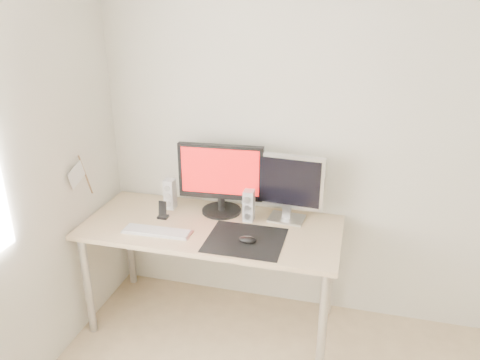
{
  "coord_description": "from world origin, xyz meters",
  "views": [
    {
      "loc": [
        -0.1,
        -1.09,
        2.08
      ],
      "look_at": [
        -0.77,
        1.49,
        1.01
      ],
      "focal_mm": 35.0,
      "sensor_mm": 36.0,
      "label": 1
    }
  ],
  "objects_px": {
    "speaker_right": "(249,206)",
    "second_monitor": "(288,185)",
    "speaker_left": "(170,194)",
    "keyboard": "(157,231)",
    "mouse": "(247,240)",
    "desk": "(212,236)",
    "phone_dock": "(163,213)",
    "main_monitor": "(221,176)"
  },
  "relations": [
    {
      "from": "speaker_right",
      "to": "second_monitor",
      "type": "bearing_deg",
      "value": 16.76
    },
    {
      "from": "speaker_left",
      "to": "speaker_right",
      "type": "relative_size",
      "value": 1.0
    },
    {
      "from": "speaker_left",
      "to": "keyboard",
      "type": "relative_size",
      "value": 0.49
    },
    {
      "from": "keyboard",
      "to": "speaker_right",
      "type": "bearing_deg",
      "value": 31.0
    },
    {
      "from": "mouse",
      "to": "desk",
      "type": "height_order",
      "value": "mouse"
    },
    {
      "from": "speaker_left",
      "to": "phone_dock",
      "type": "height_order",
      "value": "speaker_left"
    },
    {
      "from": "desk",
      "to": "phone_dock",
      "type": "height_order",
      "value": "phone_dock"
    },
    {
      "from": "speaker_right",
      "to": "mouse",
      "type": "bearing_deg",
      "value": -77.94
    },
    {
      "from": "mouse",
      "to": "desk",
      "type": "xyz_separation_m",
      "value": [
        -0.27,
        0.16,
        -0.1
      ]
    },
    {
      "from": "speaker_left",
      "to": "speaker_right",
      "type": "bearing_deg",
      "value": -4.73
    },
    {
      "from": "mouse",
      "to": "desk",
      "type": "distance_m",
      "value": 0.33
    },
    {
      "from": "mouse",
      "to": "main_monitor",
      "type": "xyz_separation_m",
      "value": [
        -0.26,
        0.35,
        0.23
      ]
    },
    {
      "from": "main_monitor",
      "to": "desk",
      "type": "bearing_deg",
      "value": -92.34
    },
    {
      "from": "main_monitor",
      "to": "speaker_right",
      "type": "bearing_deg",
      "value": -18.52
    },
    {
      "from": "desk",
      "to": "speaker_right",
      "type": "height_order",
      "value": "speaker_right"
    },
    {
      "from": "main_monitor",
      "to": "mouse",
      "type": "bearing_deg",
      "value": -53.38
    },
    {
      "from": "speaker_right",
      "to": "keyboard",
      "type": "distance_m",
      "value": 0.59
    },
    {
      "from": "desk",
      "to": "speaker_left",
      "type": "relative_size",
      "value": 7.79
    },
    {
      "from": "second_monitor",
      "to": "phone_dock",
      "type": "height_order",
      "value": "second_monitor"
    },
    {
      "from": "speaker_right",
      "to": "speaker_left",
      "type": "bearing_deg",
      "value": 175.27
    },
    {
      "from": "speaker_left",
      "to": "desk",
      "type": "bearing_deg",
      "value": -26.93
    },
    {
      "from": "speaker_left",
      "to": "speaker_right",
      "type": "xyz_separation_m",
      "value": [
        0.55,
        -0.05,
        0.0
      ]
    },
    {
      "from": "desk",
      "to": "second_monitor",
      "type": "bearing_deg",
      "value": 24.09
    },
    {
      "from": "mouse",
      "to": "phone_dock",
      "type": "xyz_separation_m",
      "value": [
        -0.6,
        0.18,
        0.01
      ]
    },
    {
      "from": "desk",
      "to": "main_monitor",
      "type": "height_order",
      "value": "main_monitor"
    },
    {
      "from": "second_monitor",
      "to": "phone_dock",
      "type": "distance_m",
      "value": 0.82
    },
    {
      "from": "desk",
      "to": "main_monitor",
      "type": "relative_size",
      "value": 2.9
    },
    {
      "from": "desk",
      "to": "keyboard",
      "type": "height_order",
      "value": "keyboard"
    },
    {
      "from": "speaker_left",
      "to": "phone_dock",
      "type": "xyz_separation_m",
      "value": [
        0.01,
        -0.15,
        -0.07
      ]
    },
    {
      "from": "main_monitor",
      "to": "phone_dock",
      "type": "distance_m",
      "value": 0.44
    },
    {
      "from": "speaker_left",
      "to": "keyboard",
      "type": "height_order",
      "value": "speaker_left"
    },
    {
      "from": "keyboard",
      "to": "phone_dock",
      "type": "xyz_separation_m",
      "value": [
        -0.04,
        0.19,
        0.03
      ]
    },
    {
      "from": "main_monitor",
      "to": "speaker_right",
      "type": "height_order",
      "value": "main_monitor"
    },
    {
      "from": "speaker_right",
      "to": "keyboard",
      "type": "xyz_separation_m",
      "value": [
        -0.5,
        -0.3,
        -0.09
      ]
    },
    {
      "from": "mouse",
      "to": "speaker_right",
      "type": "distance_m",
      "value": 0.3
    },
    {
      "from": "speaker_right",
      "to": "phone_dock",
      "type": "relative_size",
      "value": 1.77
    },
    {
      "from": "desk",
      "to": "keyboard",
      "type": "xyz_separation_m",
      "value": [
        -0.29,
        -0.17,
        0.09
      ]
    },
    {
      "from": "mouse",
      "to": "main_monitor",
      "type": "relative_size",
      "value": 0.19
    },
    {
      "from": "speaker_left",
      "to": "phone_dock",
      "type": "distance_m",
      "value": 0.17
    },
    {
      "from": "speaker_right",
      "to": "desk",
      "type": "bearing_deg",
      "value": -148.71
    },
    {
      "from": "second_monitor",
      "to": "desk",
      "type": "bearing_deg",
      "value": -155.91
    },
    {
      "from": "main_monitor",
      "to": "keyboard",
      "type": "xyz_separation_m",
      "value": [
        -0.3,
        -0.37,
        -0.25
      ]
    }
  ]
}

